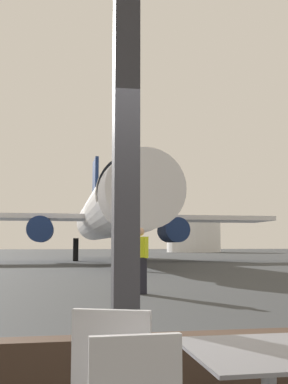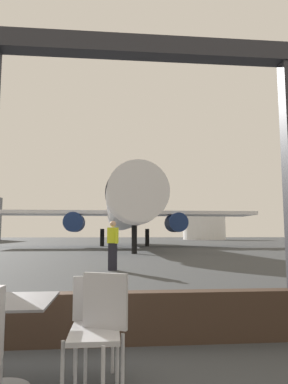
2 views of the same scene
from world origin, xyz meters
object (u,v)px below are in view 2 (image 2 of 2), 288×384
at_px(cafe_chair_side_extra, 95,316).
at_px(fuel_storage_tank, 204,227).
at_px(airplane, 126,210).
at_px(cafe_chair_aisle_right, 99,322).
at_px(ground_crew_worker, 113,245).

distance_m(cafe_chair_side_extra, fuel_storage_tank, 82.88).
bearing_deg(airplane, cafe_chair_side_extra, -93.03).
height_order(cafe_chair_aisle_right, ground_crew_worker, ground_crew_worker).
bearing_deg(cafe_chair_side_extra, airplane, 86.97).
xyz_separation_m(cafe_chair_aisle_right, cafe_chair_side_extra, (-0.05, 0.34, -0.03)).
relative_size(airplane, fuel_storage_tank, 3.30).
relative_size(cafe_chair_side_extra, ground_crew_worker, 0.50).
xyz_separation_m(cafe_chair_side_extra, ground_crew_worker, (0.23, 9.45, 0.38)).
bearing_deg(ground_crew_worker, airplane, 86.32).
height_order(cafe_chair_side_extra, ground_crew_worker, ground_crew_worker).
distance_m(ground_crew_worker, fuel_storage_tank, 73.75).
distance_m(cafe_chair_side_extra, airplane, 32.98).
height_order(airplane, ground_crew_worker, airplane).
relative_size(cafe_chair_side_extra, airplane, 0.03).
bearing_deg(fuel_storage_tank, cafe_chair_side_extra, -105.71).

